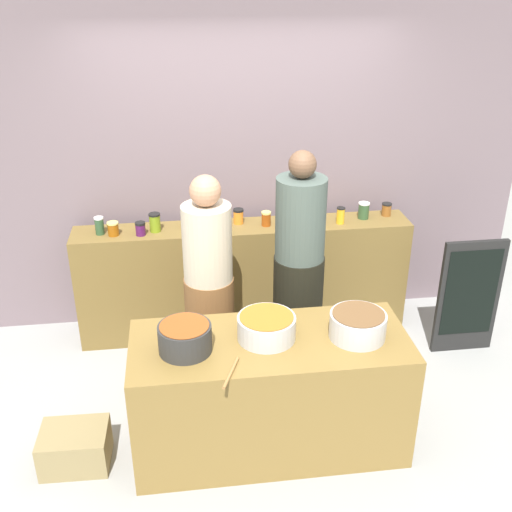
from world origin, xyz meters
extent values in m
plane|color=#949594|center=(0.00, 0.00, 0.00)|extent=(12.00, 12.00, 0.00)
cube|color=slate|center=(0.00, 1.45, 1.50)|extent=(4.80, 0.12, 3.00)
cube|color=brown|center=(0.00, 1.10, 0.48)|extent=(2.70, 0.36, 0.96)
cube|color=brown|center=(0.00, -0.30, 0.40)|extent=(1.70, 0.70, 0.80)
cylinder|color=#2B4B2E|center=(-1.12, 1.09, 1.02)|extent=(0.07, 0.07, 0.13)
cylinder|color=silver|center=(-1.12, 1.09, 1.09)|extent=(0.07, 0.07, 0.01)
cylinder|color=#8E4A0D|center=(-1.01, 1.05, 1.00)|extent=(0.08, 0.08, 0.10)
cylinder|color=#D6C666|center=(-1.01, 1.05, 1.06)|extent=(0.09, 0.09, 0.01)
cylinder|color=#48164B|center=(-0.80, 1.03, 1.00)|extent=(0.08, 0.08, 0.09)
cylinder|color=black|center=(-0.80, 1.03, 1.05)|extent=(0.08, 0.08, 0.02)
cylinder|color=olive|center=(-0.69, 1.09, 1.02)|extent=(0.09, 0.09, 0.13)
cylinder|color=black|center=(-0.69, 1.09, 1.10)|extent=(0.09, 0.09, 0.01)
cylinder|color=olive|center=(-0.43, 1.10, 1.02)|extent=(0.07, 0.07, 0.13)
cylinder|color=black|center=(-0.43, 1.10, 1.09)|extent=(0.07, 0.07, 0.01)
cylinder|color=#D25F1C|center=(-0.31, 1.15, 1.00)|extent=(0.09, 0.09, 0.09)
cylinder|color=black|center=(-0.31, 1.15, 1.05)|extent=(0.09, 0.09, 0.01)
cylinder|color=orange|center=(-0.03, 1.16, 1.01)|extent=(0.08, 0.08, 0.11)
cylinder|color=black|center=(-0.03, 1.16, 1.07)|extent=(0.08, 0.08, 0.02)
cylinder|color=#924010|center=(0.18, 1.09, 1.01)|extent=(0.07, 0.07, 0.10)
cylinder|color=#D6C666|center=(0.18, 1.09, 1.06)|extent=(0.08, 0.08, 0.01)
cylinder|color=yellow|center=(0.37, 1.03, 1.01)|extent=(0.08, 0.08, 0.10)
cylinder|color=#D6C666|center=(0.37, 1.03, 1.06)|extent=(0.09, 0.09, 0.01)
cylinder|color=gold|center=(0.57, 1.04, 1.00)|extent=(0.08, 0.08, 0.10)
cylinder|color=black|center=(0.57, 1.04, 1.06)|extent=(0.09, 0.09, 0.02)
cylinder|color=gold|center=(0.78, 1.05, 1.02)|extent=(0.06, 0.06, 0.13)
cylinder|color=black|center=(0.78, 1.05, 1.09)|extent=(0.07, 0.07, 0.01)
cylinder|color=#2E4D2D|center=(0.99, 1.13, 1.02)|extent=(0.09, 0.09, 0.12)
cylinder|color=silver|center=(0.99, 1.13, 1.09)|extent=(0.09, 0.09, 0.01)
cylinder|color=brown|center=(1.20, 1.16, 1.00)|extent=(0.08, 0.08, 0.09)
cylinder|color=black|center=(1.20, 1.16, 1.06)|extent=(0.08, 0.08, 0.01)
cylinder|color=#2D2D2D|center=(-0.51, -0.34, 0.88)|extent=(0.31, 0.31, 0.17)
cylinder|color=brown|center=(-0.51, -0.34, 0.97)|extent=(0.29, 0.29, 0.00)
cylinder|color=#B7B7BC|center=(-0.02, -0.27, 0.87)|extent=(0.35, 0.35, 0.15)
cylinder|color=#B06221|center=(-0.02, -0.27, 0.95)|extent=(0.33, 0.33, 0.00)
cylinder|color=#B7B7BC|center=(0.53, -0.33, 0.87)|extent=(0.34, 0.34, 0.16)
cylinder|color=brown|center=(0.53, -0.33, 0.96)|extent=(0.32, 0.32, 0.00)
cylinder|color=#9E703D|center=(-0.27, -0.60, 0.81)|extent=(0.12, 0.27, 0.02)
cylinder|color=brown|center=(-0.33, 0.39, 0.44)|extent=(0.35, 0.35, 0.88)
cylinder|color=#C0B29B|center=(-0.33, 0.39, 1.15)|extent=(0.34, 0.34, 0.54)
sphere|color=tan|center=(-0.33, 0.39, 1.52)|extent=(0.21, 0.21, 0.21)
cylinder|color=black|center=(0.33, 0.47, 0.48)|extent=(0.37, 0.37, 0.96)
cylinder|color=#46534D|center=(0.33, 0.47, 1.26)|extent=(0.35, 0.35, 0.59)
sphere|color=brown|center=(0.33, 0.47, 1.65)|extent=(0.19, 0.19, 0.19)
cube|color=olive|center=(-1.23, -0.32, 0.12)|extent=(0.43, 0.33, 0.25)
cube|color=black|center=(1.71, 0.55, 0.48)|extent=(0.50, 0.04, 0.97)
cube|color=black|center=(1.71, 0.53, 0.53)|extent=(0.43, 0.01, 0.73)
camera|label=1|loc=(-0.50, -3.37, 2.87)|focal=42.99mm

